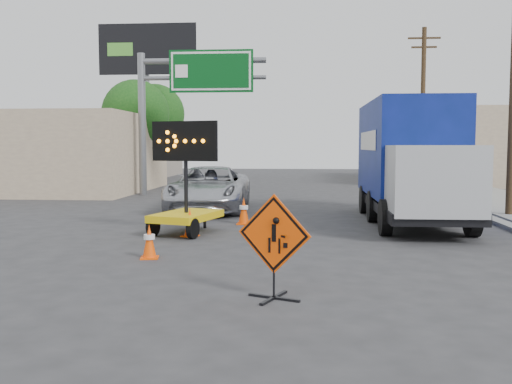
# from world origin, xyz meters

# --- Properties ---
(ground) EXTENTS (100.00, 100.00, 0.00)m
(ground) POSITION_xyz_m (0.00, 0.00, 0.00)
(ground) COLOR #2D2D30
(ground) RESTS_ON ground
(curb_right) EXTENTS (0.40, 60.00, 0.12)m
(curb_right) POSITION_xyz_m (7.20, 15.00, 0.06)
(curb_right) COLOR gray
(curb_right) RESTS_ON ground
(sidewalk_right) EXTENTS (4.00, 60.00, 0.15)m
(sidewalk_right) POSITION_xyz_m (9.50, 15.00, 0.07)
(sidewalk_right) COLOR gray
(sidewalk_right) RESTS_ON ground
(storefront_left_near) EXTENTS (14.00, 10.00, 4.00)m
(storefront_left_near) POSITION_xyz_m (-14.00, 20.00, 2.00)
(storefront_left_near) COLOR #C3AE8D
(storefront_left_near) RESTS_ON ground
(storefront_left_far) EXTENTS (12.00, 10.00, 4.40)m
(storefront_left_far) POSITION_xyz_m (-15.00, 34.00, 2.20)
(storefront_left_far) COLOR gray
(storefront_left_far) RESTS_ON ground
(building_right_far) EXTENTS (10.00, 14.00, 4.60)m
(building_right_far) POSITION_xyz_m (13.00, 30.00, 2.30)
(building_right_far) COLOR #C3AE8D
(building_right_far) RESTS_ON ground
(highway_gantry) EXTENTS (6.18, 0.38, 6.90)m
(highway_gantry) POSITION_xyz_m (-4.43, 17.96, 5.07)
(highway_gantry) COLOR slate
(highway_gantry) RESTS_ON ground
(billboard) EXTENTS (6.10, 0.54, 9.85)m
(billboard) POSITION_xyz_m (-8.35, 25.87, 7.35)
(billboard) COLOR slate
(billboard) RESTS_ON ground
(utility_pole_far) EXTENTS (1.80, 0.26, 9.00)m
(utility_pole_far) POSITION_xyz_m (8.00, 24.00, 4.68)
(utility_pole_far) COLOR #422F1C
(utility_pole_far) RESTS_ON ground
(tree_left_near) EXTENTS (3.71, 3.71, 6.03)m
(tree_left_near) POSITION_xyz_m (-8.00, 22.00, 4.16)
(tree_left_near) COLOR #422F1C
(tree_left_near) RESTS_ON ground
(tree_left_far) EXTENTS (4.10, 4.10, 6.66)m
(tree_left_far) POSITION_xyz_m (-9.00, 30.00, 4.60)
(tree_left_far) COLOR #422F1C
(tree_left_far) RESTS_ON ground
(construction_sign) EXTENTS (1.15, 0.83, 1.64)m
(construction_sign) POSITION_xyz_m (0.80, -0.46, 0.87)
(construction_sign) COLOR black
(construction_sign) RESTS_ON ground
(arrow_board) EXTENTS (1.87, 2.41, 3.03)m
(arrow_board) POSITION_xyz_m (-1.90, 5.97, 0.68)
(arrow_board) COLOR #DCB50C
(arrow_board) RESTS_ON ground
(pickup_truck) EXTENTS (2.88, 5.92, 1.62)m
(pickup_truck) POSITION_xyz_m (-2.18, 11.51, 0.81)
(pickup_truck) COLOR #B5B7BD
(pickup_truck) RESTS_ON ground
(box_truck) EXTENTS (2.55, 7.91, 3.76)m
(box_truck) POSITION_xyz_m (4.54, 8.72, 1.70)
(box_truck) COLOR black
(box_truck) RESTS_ON ground
(cone_a) EXTENTS (0.43, 0.43, 0.72)m
(cone_a) POSITION_xyz_m (-1.99, 2.53, 0.36)
(cone_a) COLOR #FF4B05
(cone_a) RESTS_ON ground
(cone_b) EXTENTS (0.48, 0.48, 0.75)m
(cone_b) POSITION_xyz_m (-1.71, 5.48, 0.38)
(cone_b) COLOR #FF4B05
(cone_b) RESTS_ON ground
(cone_c) EXTENTS (0.43, 0.43, 0.82)m
(cone_c) POSITION_xyz_m (-0.53, 7.93, 0.41)
(cone_c) COLOR #FF4B05
(cone_c) RESTS_ON ground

